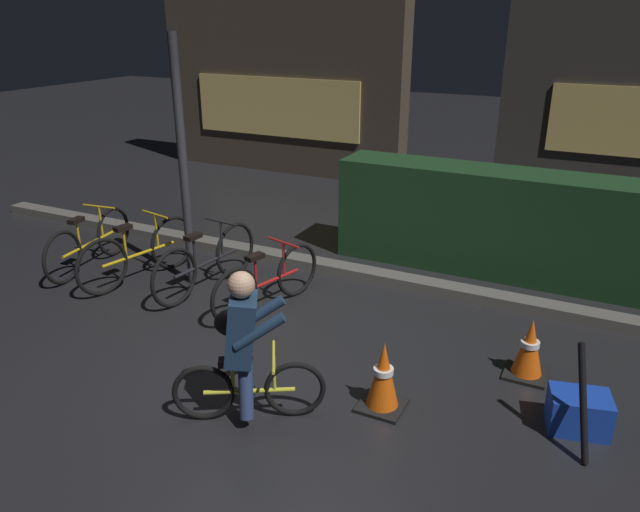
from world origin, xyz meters
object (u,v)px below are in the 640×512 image
object	(u,v)px
traffic_cone_far	(529,349)
street_post	(183,166)
parked_bike_center_left	(206,262)
parked_bike_center_right	(267,281)
closed_umbrella	(583,403)
traffic_cone_near	(383,377)
cyclist	(244,346)
parked_bike_leftmost	(89,243)
blue_crate	(579,412)
parked_bike_left_mid	(139,253)

from	to	relation	value
traffic_cone_far	street_post	bearing A→B (deg)	175.46
parked_bike_center_left	parked_bike_center_right	bearing A→B (deg)	-89.67
street_post	traffic_cone_far	world-z (taller)	street_post
parked_bike_center_right	closed_umbrella	distance (m)	3.32
traffic_cone_near	cyclist	distance (m)	1.13
parked_bike_center_left	traffic_cone_near	world-z (taller)	parked_bike_center_left
parked_bike_leftmost	parked_bike_center_right	size ratio (longest dim) A/B	1.08
parked_bike_center_left	cyclist	distance (m)	2.47
blue_crate	traffic_cone_near	bearing A→B (deg)	-164.40
parked_bike_center_right	street_post	bearing A→B (deg)	96.37
parked_bike_center_right	traffic_cone_far	distance (m)	2.70
cyclist	parked_bike_center_right	bearing A→B (deg)	85.61
traffic_cone_far	closed_umbrella	bearing A→B (deg)	-60.54
cyclist	blue_crate	bearing A→B (deg)	-7.70
parked_bike_center_left	parked_bike_center_right	xyz separation A→B (m)	(0.86, -0.10, -0.02)
traffic_cone_near	cyclist	size ratio (longest dim) A/B	0.47
parked_bike_center_right	cyclist	world-z (taller)	cyclist
parked_bike_center_left	traffic_cone_far	distance (m)	3.57
parked_bike_center_right	traffic_cone_near	size ratio (longest dim) A/B	2.48
parked_bike_center_left	blue_crate	xyz separation A→B (m)	(4.02, -0.81, -0.19)
blue_crate	closed_umbrella	world-z (taller)	closed_umbrella
parked_bike_leftmost	traffic_cone_near	bearing A→B (deg)	-112.08
parked_bike_center_left	blue_crate	bearing A→B (deg)	-94.15
parked_bike_leftmost	traffic_cone_far	distance (m)	5.23
parked_bike_left_mid	parked_bike_leftmost	bearing A→B (deg)	100.96
street_post	parked_bike_center_left	world-z (taller)	street_post
street_post	parked_bike_center_left	xyz separation A→B (m)	(0.29, -0.09, -1.05)
parked_bike_center_left	cyclist	bearing A→B (deg)	-129.57
parked_bike_left_mid	closed_umbrella	xyz separation A→B (m)	(4.90, -0.93, 0.05)
street_post	parked_bike_left_mid	xyz separation A→B (m)	(-0.58, -0.22, -1.05)
traffic_cone_far	blue_crate	size ratio (longest dim) A/B	1.24
street_post	closed_umbrella	xyz separation A→B (m)	(4.32, -1.15, -1.00)
parked_bike_center_right	blue_crate	bearing A→B (deg)	-86.62
street_post	closed_umbrella	world-z (taller)	street_post
street_post	parked_bike_center_left	size ratio (longest dim) A/B	1.70
cyclist	parked_bike_left_mid	bearing A→B (deg)	116.66
parked_bike_center_left	traffic_cone_far	world-z (taller)	parked_bike_center_left
traffic_cone_near	cyclist	xyz separation A→B (m)	(-0.91, -0.57, 0.34)
street_post	parked_bike_center_right	bearing A→B (deg)	-9.59
traffic_cone_far	cyclist	xyz separation A→B (m)	(-1.88, -1.57, 0.37)
parked_bike_center_left	parked_bike_center_right	world-z (taller)	parked_bike_center_left
parked_bike_center_left	street_post	bearing A→B (deg)	79.87
traffic_cone_near	parked_bike_center_right	bearing A→B (deg)	147.40
parked_bike_center_left	blue_crate	size ratio (longest dim) A/B	3.72
parked_bike_center_right	traffic_cone_far	xyz separation A→B (m)	(2.70, -0.11, -0.06)
parked_bike_left_mid	cyclist	bearing A→B (deg)	-111.05
traffic_cone_near	blue_crate	world-z (taller)	traffic_cone_near
traffic_cone_far	traffic_cone_near	bearing A→B (deg)	-134.25
cyclist	closed_umbrella	xyz separation A→B (m)	(2.36, 0.72, -0.23)
traffic_cone_near	parked_bike_left_mid	bearing A→B (deg)	162.63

